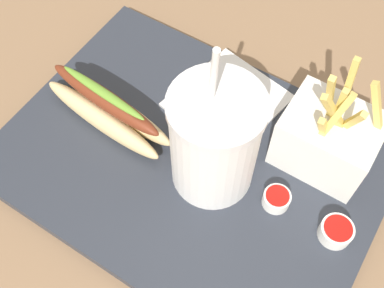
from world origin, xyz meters
name	(u,v)px	position (x,y,z in m)	size (l,w,h in m)	color
ground_plane	(192,168)	(0.00, 0.00, -0.01)	(2.40, 2.40, 0.02)	#8C6B4C
food_tray	(192,160)	(0.00, 0.00, 0.01)	(0.46, 0.33, 0.02)	#2D333D
soda_cup	(214,142)	(-0.03, 0.01, 0.09)	(0.10, 0.10, 0.22)	white
fries_basket	(328,139)	(-0.13, -0.08, 0.06)	(0.11, 0.08, 0.15)	white
hot_dog_1	(107,109)	(0.12, 0.01, 0.04)	(0.19, 0.07, 0.06)	#E5C689
ketchup_cup_1	(276,199)	(-0.12, 0.00, 0.03)	(0.03, 0.03, 0.02)	white
ketchup_cup_2	(335,233)	(-0.19, 0.00, 0.03)	(0.04, 0.04, 0.02)	white
napkin_stack	(227,101)	(0.01, -0.10, 0.02)	(0.12, 0.13, 0.00)	white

